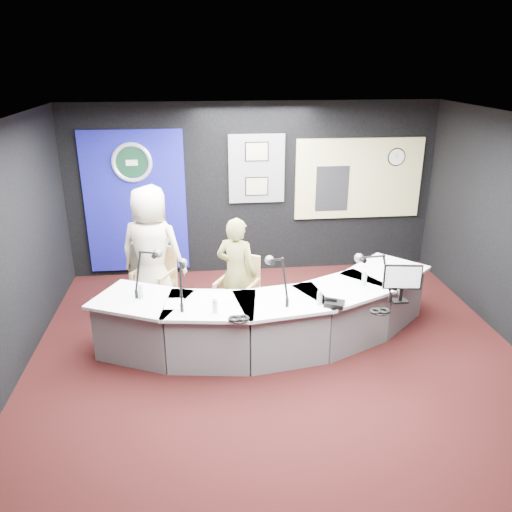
{
  "coord_description": "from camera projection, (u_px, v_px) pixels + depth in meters",
  "views": [
    {
      "loc": [
        -0.86,
        -5.15,
        3.43
      ],
      "look_at": [
        -0.2,
        0.8,
        1.1
      ],
      "focal_mm": 36.0,
      "sensor_mm": 36.0,
      "label": 1
    }
  ],
  "objects": [
    {
      "name": "ground",
      "position": [
        280.0,
        366.0,
        6.1
      ],
      "size": [
        6.0,
        6.0,
        0.0
      ],
      "primitive_type": "plane",
      "color": "black",
      "rests_on": "ground"
    },
    {
      "name": "ceiling",
      "position": [
        285.0,
        125.0,
        5.09
      ],
      "size": [
        6.0,
        6.0,
        0.02
      ],
      "primitive_type": "cube",
      "color": "silver",
      "rests_on": "ground"
    },
    {
      "name": "wall_back",
      "position": [
        253.0,
        190.0,
        8.37
      ],
      "size": [
        6.0,
        0.02,
        2.8
      ],
      "primitive_type": "cube",
      "color": "black",
      "rests_on": "ground"
    },
    {
      "name": "wall_front",
      "position": [
        368.0,
        453.0,
        2.82
      ],
      "size": [
        6.0,
        0.02,
        2.8
      ],
      "primitive_type": "cube",
      "color": "black",
      "rests_on": "ground"
    },
    {
      "name": "broadcast_desk",
      "position": [
        270.0,
        316.0,
        6.47
      ],
      "size": [
        4.5,
        1.9,
        0.75
      ],
      "primitive_type": null,
      "color": "silver",
      "rests_on": "ground"
    },
    {
      "name": "backdrop_panel",
      "position": [
        136.0,
        203.0,
        8.2
      ],
      "size": [
        1.6,
        0.05,
        2.3
      ],
      "primitive_type": "cube",
      "color": "navy",
      "rests_on": "wall_back"
    },
    {
      "name": "agency_seal",
      "position": [
        132.0,
        163.0,
        7.93
      ],
      "size": [
        0.63,
        0.07,
        0.63
      ],
      "primitive_type": "torus",
      "rotation": [
        1.57,
        0.0,
        0.0
      ],
      "color": "silver",
      "rests_on": "backdrop_panel"
    },
    {
      "name": "seal_center",
      "position": [
        132.0,
        163.0,
        7.94
      ],
      "size": [
        0.48,
        0.01,
        0.48
      ],
      "primitive_type": "cylinder",
      "rotation": [
        1.57,
        0.0,
        0.0
      ],
      "color": "#0D311D",
      "rests_on": "backdrop_panel"
    },
    {
      "name": "pinboard",
      "position": [
        257.0,
        169.0,
        8.22
      ],
      "size": [
        0.9,
        0.04,
        1.1
      ],
      "primitive_type": "cube",
      "color": "slate",
      "rests_on": "wall_back"
    },
    {
      "name": "framed_photo_upper",
      "position": [
        257.0,
        152.0,
        8.09
      ],
      "size": [
        0.34,
        0.02,
        0.27
      ],
      "primitive_type": "cube",
      "color": "gray",
      "rests_on": "pinboard"
    },
    {
      "name": "framed_photo_lower",
      "position": [
        257.0,
        186.0,
        8.3
      ],
      "size": [
        0.34,
        0.02,
        0.27
      ],
      "primitive_type": "cube",
      "color": "gray",
      "rests_on": "pinboard"
    },
    {
      "name": "booth_window_frame",
      "position": [
        359.0,
        179.0,
        8.47
      ],
      "size": [
        2.12,
        0.06,
        1.32
      ],
      "primitive_type": "cube",
      "color": "#CDC380",
      "rests_on": "wall_back"
    },
    {
      "name": "booth_glow",
      "position": [
        359.0,
        179.0,
        8.46
      ],
      "size": [
        2.0,
        0.02,
        1.2
      ],
      "primitive_type": "cube",
      "color": "#FFECA1",
      "rests_on": "booth_window_frame"
    },
    {
      "name": "equipment_rack",
      "position": [
        332.0,
        189.0,
        8.45
      ],
      "size": [
        0.55,
        0.02,
        0.75
      ],
      "primitive_type": "cube",
      "color": "black",
      "rests_on": "booth_window_frame"
    },
    {
      "name": "wall_clock",
      "position": [
        397.0,
        157.0,
        8.38
      ],
      "size": [
        0.28,
        0.01,
        0.28
      ],
      "primitive_type": "cylinder",
      "rotation": [
        1.57,
        0.0,
        0.0
      ],
      "color": "white",
      "rests_on": "booth_window_frame"
    },
    {
      "name": "armchair_left",
      "position": [
        154.0,
        281.0,
        7.2
      ],
      "size": [
        0.75,
        0.75,
        0.98
      ],
      "primitive_type": null,
      "rotation": [
        0.0,
        0.0,
        -0.51
      ],
      "color": "tan",
      "rests_on": "ground"
    },
    {
      "name": "armchair_right",
      "position": [
        237.0,
        289.0,
        6.86
      ],
      "size": [
        0.81,
        0.81,
        1.05
      ],
      "primitive_type": null,
      "rotation": [
        0.0,
        0.0,
        -0.52
      ],
      "color": "tan",
      "rests_on": "ground"
    },
    {
      "name": "draped_jacket",
      "position": [
        144.0,
        267.0,
        7.34
      ],
      "size": [
        0.49,
        0.33,
        0.7
      ],
      "primitive_type": "cube",
      "rotation": [
        0.0,
        0.0,
        -0.51
      ],
      "color": "slate",
      "rests_on": "armchair_left"
    },
    {
      "name": "person_man",
      "position": [
        152.0,
        252.0,
        7.04
      ],
      "size": [
        1.05,
        0.84,
        1.86
      ],
      "primitive_type": "imported",
      "rotation": [
        0.0,
        0.0,
        2.84
      ],
      "color": "beige",
      "rests_on": "ground"
    },
    {
      "name": "person_woman",
      "position": [
        237.0,
        273.0,
        6.77
      ],
      "size": [
        0.66,
        0.57,
        1.53
      ],
      "primitive_type": "imported",
      "rotation": [
        0.0,
        0.0,
        2.69
      ],
      "color": "olive",
      "rests_on": "ground"
    },
    {
      "name": "computer_monitor",
      "position": [
        402.0,
        277.0,
        5.9
      ],
      "size": [
        0.42,
        0.08,
        0.29
      ],
      "primitive_type": "cube",
      "rotation": [
        0.0,
        0.0,
        -0.14
      ],
      "color": "black",
      "rests_on": "broadcast_desk"
    },
    {
      "name": "desk_phone",
      "position": [
        335.0,
        304.0,
        5.91
      ],
      "size": [
        0.27,
        0.25,
        0.05
      ],
      "primitive_type": "cube",
      "rotation": [
        0.0,
        0.0,
        -0.44
      ],
      "color": "black",
      "rests_on": "broadcast_desk"
    },
    {
      "name": "headphones_near",
      "position": [
        380.0,
        311.0,
        5.75
      ],
      "size": [
        0.2,
        0.2,
        0.03
      ],
      "primitive_type": "torus",
      "color": "black",
      "rests_on": "broadcast_desk"
    },
    {
      "name": "headphones_far",
      "position": [
        239.0,
        319.0,
        5.59
      ],
      "size": [
        0.21,
        0.21,
        0.04
      ],
      "primitive_type": "torus",
      "color": "black",
      "rests_on": "broadcast_desk"
    },
    {
      "name": "paper_stack",
      "position": [
        174.0,
        304.0,
        5.96
      ],
      "size": [
        0.23,
        0.3,
        0.0
      ],
      "primitive_type": "cube",
      "rotation": [
        0.0,
        0.0,
        -0.11
      ],
      "color": "white",
      "rests_on": "broadcast_desk"
    },
    {
      "name": "notepad",
      "position": [
        222.0,
        298.0,
        6.11
      ],
      "size": [
        0.31,
        0.34,
        0.0
      ],
      "primitive_type": "cube",
      "rotation": [
        0.0,
        0.0,
        -0.52
      ],
      "color": "white",
      "rests_on": "broadcast_desk"
    },
    {
      "name": "boom_mic_a",
      "position": [
        147.0,
        265.0,
        6.27
      ],
      "size": [
        0.35,
        0.7,
        0.6
      ],
      "primitive_type": null,
      "color": "black",
      "rests_on": "broadcast_desk"
    },
    {
      "name": "boom_mic_b",
      "position": [
        182.0,
        276.0,
        5.96
      ],
      "size": [
        0.16,
        0.74,
        0.6
      ],
      "primitive_type": null,
      "color": "black",
      "rests_on": "broadcast_desk"
    },
    {
      "name": "boom_mic_c",
      "position": [
        278.0,
        272.0,
        6.06
      ],
      "size": [
        0.25,
        0.73,
        0.6
      ],
      "primitive_type": null,
      "color": "black",
      "rests_on": "broadcast_desk"
    },
    {
      "name": "boom_mic_d",
      "position": [
        375.0,
        269.0,
        6.15
      ],
      "size": [
        0.34,
        0.7,
        0.6
      ],
      "primitive_type": null,
      "color": "black",
      "rests_on": "broadcast_desk"
    },
    {
      "name": "water_bottles",
      "position": [
        275.0,
        292.0,
        6.05
      ],
      "size": [
        3.2,
        0.6,
        0.18
      ],
      "primitive_type": null,
      "color": "silver",
      "rests_on": "broadcast_desk"
    }
  ]
}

